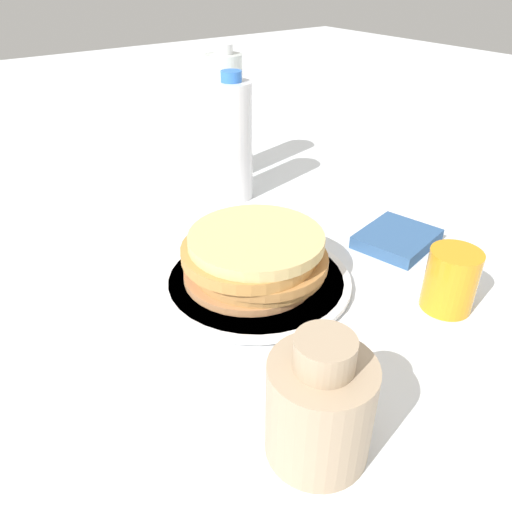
# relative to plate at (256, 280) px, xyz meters

# --- Properties ---
(ground_plane) EXTENTS (4.00, 4.00, 0.00)m
(ground_plane) POSITION_rel_plate_xyz_m (-0.02, -0.02, -0.01)
(ground_plane) COLOR white
(plate) EXTENTS (0.26, 0.26, 0.01)m
(plate) POSITION_rel_plate_xyz_m (0.00, 0.00, 0.00)
(plate) COLOR white
(plate) RESTS_ON ground_plane
(pancake_stack) EXTENTS (0.20, 0.19, 0.07)m
(pancake_stack) POSITION_rel_plate_xyz_m (0.00, 0.00, 0.04)
(pancake_stack) COLOR tan
(pancake_stack) RESTS_ON plate
(juice_glass) EXTENTS (0.07, 0.07, 0.08)m
(juice_glass) POSITION_rel_plate_xyz_m (0.17, -0.19, 0.03)
(juice_glass) COLOR orange
(juice_glass) RESTS_ON ground_plane
(cream_jug) EXTENTS (0.10, 0.10, 0.13)m
(cream_jug) POSITION_rel_plate_xyz_m (-0.11, -0.25, 0.05)
(cream_jug) COLOR tan
(cream_jug) RESTS_ON ground_plane
(water_bottle_near) EXTENTS (0.07, 0.07, 0.25)m
(water_bottle_near) POSITION_rel_plate_xyz_m (0.19, 0.36, 0.11)
(water_bottle_near) COLOR silver
(water_bottle_near) RESTS_ON ground_plane
(water_bottle_mid) EXTENTS (0.07, 0.07, 0.23)m
(water_bottle_mid) POSITION_rel_plate_xyz_m (0.14, 0.26, 0.10)
(water_bottle_mid) COLOR white
(water_bottle_mid) RESTS_ON ground_plane
(napkin) EXTENTS (0.14, 0.12, 0.02)m
(napkin) POSITION_rel_plate_xyz_m (0.25, -0.04, 0.00)
(napkin) COLOR #33598C
(napkin) RESTS_ON ground_plane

